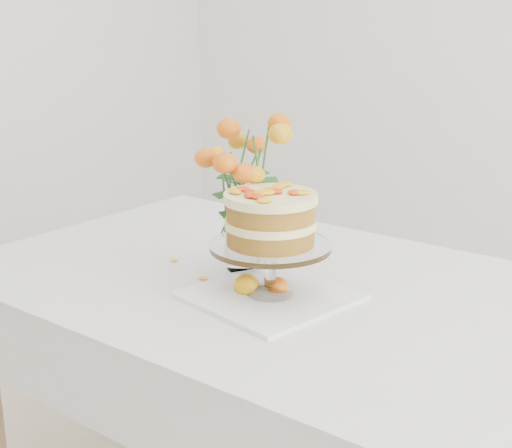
% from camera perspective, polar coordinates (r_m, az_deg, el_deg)
% --- Properties ---
extents(table, '(1.43, 0.93, 0.76)m').
position_cam_1_polar(table, '(1.67, 1.22, -6.98)').
color(table, tan).
rests_on(table, ground).
extents(napkin, '(0.35, 0.35, 0.01)m').
position_cam_1_polar(napkin, '(1.53, 1.14, -5.76)').
color(napkin, white).
rests_on(napkin, table).
extents(cake_stand, '(0.26, 0.26, 0.23)m').
position_cam_1_polar(cake_stand, '(1.47, 1.17, -0.02)').
color(cake_stand, white).
rests_on(cake_stand, napkin).
extents(rose_vase, '(0.32, 0.32, 0.38)m').
position_cam_1_polar(rose_vase, '(1.61, -1.07, 3.64)').
color(rose_vase, white).
rests_on(rose_vase, table).
extents(loose_rose_near, '(0.10, 0.06, 0.05)m').
position_cam_1_polar(loose_rose_near, '(1.53, -0.78, -4.91)').
color(loose_rose_near, yellow).
rests_on(loose_rose_near, table).
extents(loose_rose_far, '(0.09, 0.05, 0.04)m').
position_cam_1_polar(loose_rose_far, '(1.53, 1.74, -5.06)').
color(loose_rose_far, '#D45C0A').
rests_on(loose_rose_far, table).
extents(stray_petal_a, '(0.03, 0.02, 0.00)m').
position_cam_1_polar(stray_petal_a, '(1.64, -4.24, -4.36)').
color(stray_petal_a, '#F5AD0F').
rests_on(stray_petal_a, table).
extents(stray_petal_b, '(0.03, 0.02, 0.00)m').
position_cam_1_polar(stray_petal_b, '(1.55, -2.44, -5.57)').
color(stray_petal_b, '#F5AD0F').
rests_on(stray_petal_b, table).
extents(stray_petal_c, '(0.03, 0.02, 0.00)m').
position_cam_1_polar(stray_petal_c, '(1.50, -2.24, -6.37)').
color(stray_petal_c, '#F5AD0F').
rests_on(stray_petal_c, table).
extents(stray_petal_d, '(0.03, 0.02, 0.00)m').
position_cam_1_polar(stray_petal_d, '(1.76, -6.57, -2.91)').
color(stray_petal_d, '#F5AD0F').
rests_on(stray_petal_d, table).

